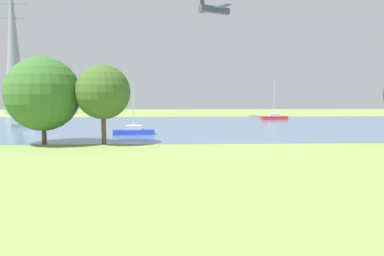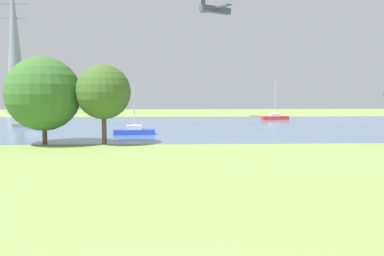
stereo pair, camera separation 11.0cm
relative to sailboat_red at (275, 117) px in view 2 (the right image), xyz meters
The scene contains 9 objects.
ground_plane 43.36m from the sailboat_red, 113.02° to the right, with size 160.00×160.00×0.00m, color #7F994C.
water_surface 20.72m from the sailboat_red, 144.93° to the right, with size 140.00×40.00×0.02m, color slate.
sailboat_red is the anchor object (origin of this frame).
sailboat_blue 32.54m from the sailboat_red, 133.65° to the right, with size 4.91×1.90×6.03m.
sailboat_gray 40.40m from the sailboat_red, 160.47° to the right, with size 4.91×1.89×6.68m.
tree_east_near 43.81m from the sailboat_red, 133.81° to the right, with size 7.08×7.08×8.39m.
tree_west_far 40.30m from the sailboat_red, 127.59° to the right, with size 5.21×5.21×7.63m.
electricity_pylon 57.70m from the sailboat_red, 161.14° to the left, with size 6.40×4.40×29.69m.
light_aircraft 22.36m from the sailboat_red, 162.74° to the left, with size 6.04×7.75×2.10m.
Camera 2 is at (-0.35, -7.35, 5.11)m, focal length 36.52 mm.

